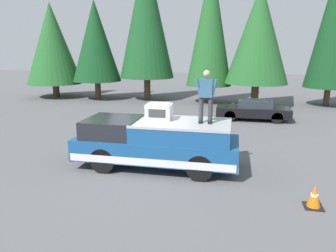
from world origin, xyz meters
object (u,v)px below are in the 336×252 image
Objects in this scene: compressor_unit at (159,111)px; person_on_truck_bed at (206,95)px; traffic_cone at (314,197)px; pickup_truck at (157,143)px; parked_car_black at (253,110)px.

person_on_truck_bed reaches higher than compressor_unit.
compressor_unit is 1.35× the size of traffic_cone.
pickup_truck is 8.94× the size of traffic_cone.
pickup_truck is 1.07m from compressor_unit.
pickup_truck is 9.19m from parked_car_black.
compressor_unit is at bearing -15.42° from pickup_truck.
person_on_truck_bed reaches higher than parked_car_black.
compressor_unit reaches higher than traffic_cone.
parked_car_black is at bearing 5.72° from traffic_cone.
pickup_truck is 6.60× the size of compressor_unit.
traffic_cone is (-10.40, -1.04, -0.29)m from parked_car_black.
compressor_unit is 5.34m from traffic_cone.
compressor_unit is at bearing 81.86° from person_on_truck_bed.
parked_car_black is (8.47, -1.97, -1.97)m from person_on_truck_bed.
compressor_unit is at bearing 156.63° from parked_car_black.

